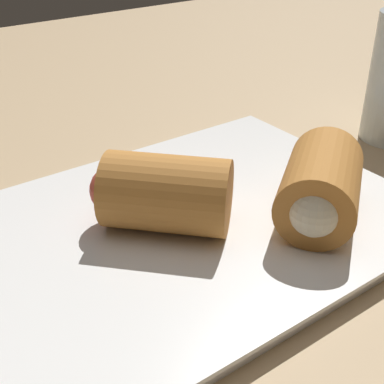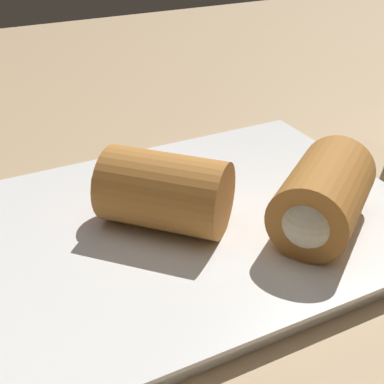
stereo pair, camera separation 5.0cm
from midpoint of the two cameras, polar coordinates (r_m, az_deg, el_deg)
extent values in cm
cube|color=tan|center=(40.28, -6.98, -5.98)|extent=(180.00, 140.00, 2.00)
cube|color=white|center=(39.28, -3.65, -3.98)|extent=(31.34, 23.31, 1.20)
cube|color=white|center=(38.87, -3.68, -3.07)|extent=(32.59, 24.24, 0.30)
cylinder|color=#B77533|center=(37.86, 9.96, 0.56)|extent=(10.10, 9.41, 5.38)
sphere|color=beige|center=(34.89, 9.04, -2.15)|extent=(3.50, 3.50, 3.50)
cylinder|color=#B77533|center=(36.49, -6.94, -0.41)|extent=(9.83, 9.91, 5.38)
sphere|color=#B23D2D|center=(37.57, -12.03, 0.07)|extent=(3.50, 3.50, 3.50)
camera|label=1|loc=(0.03, -93.80, -2.24)|focal=50.00mm
camera|label=2|loc=(0.03, 86.20, 2.24)|focal=50.00mm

